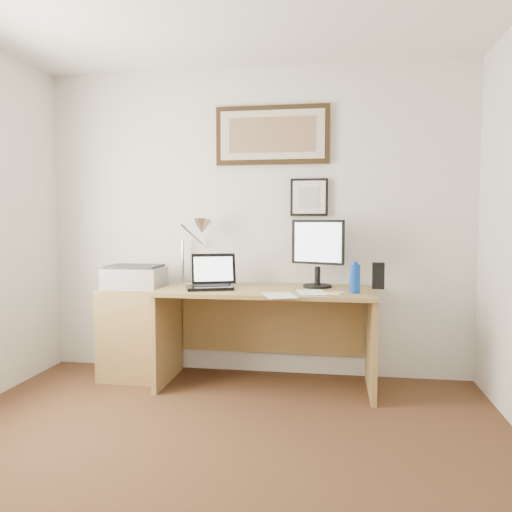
% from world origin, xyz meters
% --- Properties ---
extents(floor, '(4.00, 4.00, 0.00)m').
position_xyz_m(floor, '(0.00, 0.00, 0.00)').
color(floor, '#472A19').
rests_on(floor, ground).
extents(wall_back, '(3.50, 0.02, 2.50)m').
position_xyz_m(wall_back, '(0.00, 2.00, 1.25)').
color(wall_back, silver).
rests_on(wall_back, ground).
extents(side_cabinet, '(0.50, 0.40, 0.73)m').
position_xyz_m(side_cabinet, '(-0.92, 1.68, 0.36)').
color(side_cabinet, olive).
rests_on(side_cabinet, floor).
extents(water_bottle, '(0.07, 0.07, 0.20)m').
position_xyz_m(water_bottle, '(0.80, 1.52, 0.85)').
color(water_bottle, '#0C39A8').
rests_on(water_bottle, desk).
extents(bottle_cap, '(0.04, 0.04, 0.02)m').
position_xyz_m(bottle_cap, '(0.80, 1.52, 0.96)').
color(bottle_cap, '#0C39A8').
rests_on(bottle_cap, water_bottle).
extents(speaker, '(0.09, 0.08, 0.20)m').
position_xyz_m(speaker, '(0.98, 1.77, 0.85)').
color(speaker, black).
rests_on(speaker, desk).
extents(paper_sheet_a, '(0.28, 0.34, 0.00)m').
position_xyz_m(paper_sheet_a, '(0.28, 1.32, 0.75)').
color(paper_sheet_a, white).
rests_on(paper_sheet_a, desk).
extents(paper_sheet_b, '(0.24, 0.30, 0.00)m').
position_xyz_m(paper_sheet_b, '(0.50, 1.48, 0.75)').
color(paper_sheet_b, white).
rests_on(paper_sheet_b, desk).
extents(sticky_pad, '(0.09, 0.09, 0.01)m').
position_xyz_m(sticky_pad, '(0.65, 1.38, 0.76)').
color(sticky_pad, '#EEE770').
rests_on(sticky_pad, desk).
extents(marker_pen, '(0.14, 0.06, 0.02)m').
position_xyz_m(marker_pen, '(0.66, 1.45, 0.76)').
color(marker_pen, white).
rests_on(marker_pen, desk).
extents(book, '(0.28, 0.32, 0.02)m').
position_xyz_m(book, '(-0.45, 1.58, 0.76)').
color(book, '#DFD069').
rests_on(book, desk).
extents(desk, '(1.60, 0.70, 0.75)m').
position_xyz_m(desk, '(0.15, 1.72, 0.51)').
color(desk, olive).
rests_on(desk, floor).
extents(laptop, '(0.40, 0.40, 0.26)m').
position_xyz_m(laptop, '(-0.27, 1.60, 0.81)').
color(laptop, black).
rests_on(laptop, desk).
extents(lcd_monitor, '(0.41, 0.22, 0.52)m').
position_xyz_m(lcd_monitor, '(0.53, 1.76, 1.04)').
color(lcd_monitor, black).
rests_on(lcd_monitor, desk).
extents(printer, '(0.44, 0.34, 0.18)m').
position_xyz_m(printer, '(-0.91, 1.68, 0.82)').
color(printer, '#A5A5A7').
rests_on(printer, side_cabinet).
extents(desk_lamp, '(0.29, 0.27, 0.53)m').
position_xyz_m(desk_lamp, '(-0.41, 1.81, 1.19)').
color(desk_lamp, silver).
rests_on(desk_lamp, desk).
extents(picture_large, '(0.92, 0.04, 0.47)m').
position_xyz_m(picture_large, '(0.15, 1.97, 1.95)').
color(picture_large, black).
rests_on(picture_large, wall_back).
extents(picture_small, '(0.30, 0.03, 0.30)m').
position_xyz_m(picture_small, '(0.45, 1.97, 1.45)').
color(picture_small, black).
rests_on(picture_small, wall_back).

